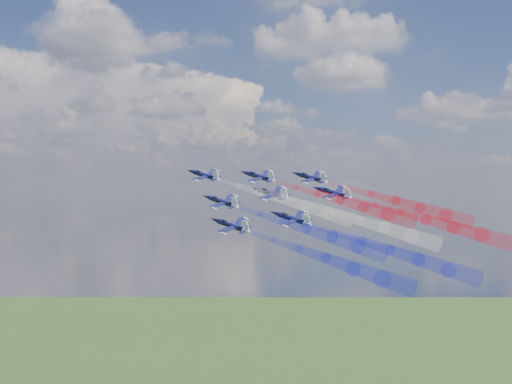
{
  "coord_description": "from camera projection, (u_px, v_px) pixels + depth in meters",
  "views": [
    {
      "loc": [
        8.05,
        -145.37,
        163.66
      ],
      "look_at": [
        13.23,
        9.93,
        163.91
      ],
      "focal_mm": 44.82,
      "sensor_mm": 36.0,
      "label": 1
    }
  ],
  "objects": [
    {
      "name": "trail_outer_right",
      "position": [
        395.0,
        201.0,
        152.67
      ],
      "size": [
        32.05,
        24.05,
        13.96
      ],
      "primitive_type": null,
      "rotation": [
        0.27,
        -0.36,
        0.89
      ],
      "color": "red"
    },
    {
      "name": "jet_inner_left",
      "position": [
        222.0,
        202.0,
        151.21
      ],
      "size": [
        13.97,
        13.44,
        8.44
      ],
      "primitive_type": null,
      "rotation": [
        0.27,
        -0.36,
        0.89
      ],
      "color": "black"
    },
    {
      "name": "jet_outer_left",
      "position": [
        231.0,
        226.0,
        138.92
      ],
      "size": [
        13.97,
        13.44,
        8.44
      ],
      "primitive_type": null,
      "rotation": [
        0.27,
        -0.36,
        0.89
      ],
      "color": "black"
    },
    {
      "name": "trail_center_third",
      "position": [
        359.0,
        220.0,
        141.68
      ],
      "size": [
        32.05,
        24.05,
        13.96
      ],
      "primitive_type": null,
      "rotation": [
        0.27,
        -0.36,
        0.89
      ],
      "color": "white"
    },
    {
      "name": "jet_inner_right",
      "position": [
        259.0,
        177.0,
        163.3
      ],
      "size": [
        13.97,
        13.44,
        8.44
      ],
      "primitive_type": null,
      "rotation": [
        0.27,
        -0.36,
        0.89
      ],
      "color": "black"
    },
    {
      "name": "jet_rear_left",
      "position": [
        292.0,
        219.0,
        141.85
      ],
      "size": [
        13.97,
        13.44,
        8.44
      ],
      "primitive_type": null,
      "rotation": [
        0.27,
        -0.36,
        0.89
      ],
      "color": "black"
    },
    {
      "name": "trail_outer_left",
      "position": [
        326.0,
        258.0,
        127.05
      ],
      "size": [
        32.05,
        24.05,
        13.96
      ],
      "primitive_type": null,
      "rotation": [
        0.27,
        -0.36,
        0.89
      ],
      "color": "#1821CE"
    },
    {
      "name": "trail_inner_left",
      "position": [
        307.0,
        229.0,
        139.34
      ],
      "size": [
        32.05,
        24.05,
        13.96
      ],
      "primitive_type": null,
      "rotation": [
        0.27,
        -0.36,
        0.89
      ],
      "color": "#1821CE"
    },
    {
      "name": "jet_outer_right",
      "position": [
        311.0,
        177.0,
        164.55
      ],
      "size": [
        13.97,
        13.44,
        8.44
      ],
      "primitive_type": null,
      "rotation": [
        0.27,
        -0.36,
        0.89
      ],
      "color": "black"
    },
    {
      "name": "jet_rear_right",
      "position": [
        333.0,
        193.0,
        154.06
      ],
      "size": [
        13.97,
        13.44,
        8.44
      ],
      "primitive_type": null,
      "rotation": [
        0.27,
        -0.36,
        0.89
      ],
      "color": "black"
    },
    {
      "name": "jet_center_third",
      "position": [
        271.0,
        193.0,
        153.56
      ],
      "size": [
        13.97,
        13.44,
        8.44
      ],
      "primitive_type": null,
      "rotation": [
        0.27,
        -0.36,
        0.89
      ],
      "color": "black"
    },
    {
      "name": "trail_rear_right",
      "position": [
        426.0,
        219.0,
        142.19
      ],
      "size": [
        32.05,
        24.05,
        13.96
      ],
      "primitive_type": null,
      "rotation": [
        0.27,
        -0.36,
        0.89
      ],
      "color": "red"
    },
    {
      "name": "trail_inner_right",
      "position": [
        340.0,
        200.0,
        151.43
      ],
      "size": [
        32.05,
        24.05,
        13.96
      ],
      "primitive_type": null,
      "rotation": [
        0.27,
        -0.36,
        0.89
      ],
      "color": "red"
    },
    {
      "name": "trail_rear_left",
      "position": [
        390.0,
        250.0,
        129.98
      ],
      "size": [
        32.05,
        24.05,
        13.96
      ],
      "primitive_type": null,
      "rotation": [
        0.27,
        -0.36,
        0.89
      ],
      "color": "#1821CE"
    },
    {
      "name": "trail_lead",
      "position": [
        281.0,
        199.0,
        151.59
      ],
      "size": [
        32.05,
        24.05,
        13.96
      ],
      "primitive_type": null,
      "rotation": [
        0.27,
        -0.36,
        0.89
      ],
      "color": "white"
    },
    {
      "name": "jet_lead",
      "position": [
        204.0,
        175.0,
        163.46
      ],
      "size": [
        13.97,
        13.44,
        8.44
      ],
      "primitive_type": null,
      "rotation": [
        0.27,
        -0.36,
        0.89
      ],
      "color": "black"
    }
  ]
}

